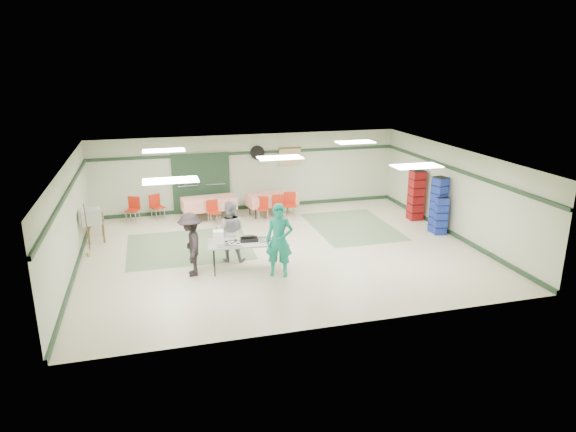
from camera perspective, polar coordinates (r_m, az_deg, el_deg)
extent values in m
plane|color=beige|center=(14.69, -0.83, -3.84)|extent=(11.00, 11.00, 0.00)
plane|color=silver|center=(13.96, -0.88, 6.58)|extent=(11.00, 11.00, 0.00)
plane|color=#B4BCA0|center=(18.53, -4.33, 4.90)|extent=(11.00, 0.00, 11.00)
plane|color=#B4BCA0|center=(10.20, 5.46, -5.43)|extent=(11.00, 0.00, 11.00)
plane|color=#B4BCA0|center=(14.02, -23.20, -0.47)|extent=(0.00, 9.00, 9.00)
plane|color=#B4BCA0|center=(16.46, 18.04, 2.54)|extent=(0.00, 9.00, 9.00)
cube|color=#1D3622|center=(18.37, -4.36, 7.01)|extent=(11.00, 0.06, 0.10)
cube|color=#1D3622|center=(18.82, -4.22, 1.04)|extent=(11.00, 0.06, 0.12)
cube|color=#1D3622|center=(13.83, -23.41, 2.31)|extent=(0.06, 9.00, 0.10)
cube|color=#1D3622|center=(14.42, -22.49, -5.35)|extent=(0.06, 9.00, 0.12)
cube|color=#1D3622|center=(16.30, 18.18, 4.92)|extent=(0.06, 9.00, 0.10)
cube|color=#1D3622|center=(16.80, 17.56, -1.72)|extent=(0.06, 9.00, 0.12)
cube|color=#64825F|center=(15.25, -10.93, -3.34)|extent=(3.50, 3.00, 0.01)
cube|color=#64825F|center=(16.87, 7.13, -1.15)|extent=(2.50, 3.50, 0.01)
cube|color=gray|center=(18.27, -11.07, 3.48)|extent=(0.90, 0.06, 2.10)
cube|color=gray|center=(18.35, -8.11, 3.69)|extent=(0.90, 0.06, 2.10)
cube|color=#1D3622|center=(18.28, -9.59, 3.57)|extent=(2.00, 0.03, 2.15)
cylinder|color=black|center=(18.40, -3.42, 7.05)|extent=(0.50, 0.10, 0.50)
cube|color=tan|center=(18.71, 0.22, 6.62)|extent=(0.80, 0.02, 0.60)
cube|color=#BBBBB6|center=(13.20, -4.47, -2.91)|extent=(2.10, 1.01, 0.04)
cylinder|color=black|center=(12.99, -8.17, -5.19)|extent=(0.04, 0.04, 0.72)
cylinder|color=black|center=(13.14, -0.46, -4.74)|extent=(0.04, 0.04, 0.72)
cylinder|color=black|center=(13.60, -8.27, -4.15)|extent=(0.04, 0.04, 0.72)
cylinder|color=black|center=(13.75, -0.91, -3.73)|extent=(0.04, 0.04, 0.72)
cube|color=silver|center=(13.26, -1.99, -2.64)|extent=(0.60, 0.48, 0.02)
cube|color=silver|center=(13.35, -4.78, -2.54)|extent=(0.58, 0.46, 0.02)
cube|color=silver|center=(13.02, -6.61, -3.12)|extent=(0.65, 0.51, 0.02)
cube|color=black|center=(13.22, -4.35, -2.61)|extent=(0.48, 0.32, 0.08)
cube|color=white|center=(13.04, -7.73, -2.37)|extent=(0.28, 0.26, 0.35)
imported|color=#138873|center=(12.72, -0.98, -2.74)|extent=(0.80, 0.67, 1.87)
imported|color=gray|center=(13.80, -6.45, -1.67)|extent=(0.97, 0.86, 1.67)
imported|color=black|center=(13.02, -10.75, -3.14)|extent=(0.61, 1.05, 1.62)
cube|color=red|center=(17.88, -1.79, 2.48)|extent=(1.84, 1.01, 0.05)
cube|color=red|center=(17.93, -1.78, 1.89)|extent=(1.84, 1.03, 0.40)
cylinder|color=black|center=(17.47, -3.62, 0.80)|extent=(0.04, 0.04, 0.72)
cylinder|color=black|center=(18.00, 0.72, 1.33)|extent=(0.04, 0.04, 0.72)
cylinder|color=black|center=(17.99, -4.27, 1.28)|extent=(0.04, 0.04, 0.72)
cylinder|color=black|center=(18.51, -0.03, 1.78)|extent=(0.04, 0.04, 0.72)
cube|color=red|center=(17.52, -8.81, 1.97)|extent=(1.85, 0.93, 0.05)
cube|color=red|center=(17.57, -8.78, 1.38)|extent=(1.85, 0.95, 0.40)
cylinder|color=black|center=(17.21, -10.97, 0.27)|extent=(0.04, 0.04, 0.72)
cylinder|color=black|center=(17.50, -6.16, 0.77)|extent=(0.04, 0.04, 0.72)
cylinder|color=black|center=(17.78, -11.30, 0.79)|extent=(0.04, 0.04, 0.72)
cylinder|color=black|center=(18.05, -6.63, 1.26)|extent=(0.04, 0.04, 0.72)
cube|color=red|center=(17.37, -1.03, 0.96)|extent=(0.41, 0.41, 0.04)
cube|color=red|center=(17.48, -1.15, 1.79)|extent=(0.39, 0.06, 0.39)
cylinder|color=silver|center=(17.26, -1.43, 0.09)|extent=(0.02, 0.02, 0.40)
cylinder|color=silver|center=(17.32, -0.43, 0.15)|extent=(0.02, 0.02, 0.40)
cylinder|color=silver|center=(17.55, -1.62, 0.38)|extent=(0.02, 0.02, 0.40)
cylinder|color=silver|center=(17.61, -0.63, 0.44)|extent=(0.02, 0.02, 0.40)
cube|color=red|center=(17.26, -2.79, 0.80)|extent=(0.44, 0.44, 0.04)
cube|color=red|center=(17.36, -2.81, 1.61)|extent=(0.38, 0.11, 0.38)
cylinder|color=silver|center=(17.17, -3.26, -0.04)|extent=(0.02, 0.02, 0.39)
cylinder|color=silver|center=(17.18, -2.26, -0.02)|extent=(0.02, 0.02, 0.39)
cylinder|color=silver|center=(17.46, -3.28, 0.25)|extent=(0.02, 0.02, 0.39)
cylinder|color=silver|center=(17.46, -2.30, 0.27)|extent=(0.02, 0.02, 0.39)
cube|color=red|center=(17.46, 0.23, 1.15)|extent=(0.49, 0.49, 0.04)
cube|color=red|center=(17.58, 0.19, 2.03)|extent=(0.41, 0.12, 0.41)
cylinder|color=silver|center=(17.36, -0.28, 0.24)|extent=(0.02, 0.02, 0.43)
cylinder|color=silver|center=(17.38, 0.81, 0.26)|extent=(0.02, 0.02, 0.43)
cylinder|color=silver|center=(17.68, -0.34, 0.55)|extent=(0.02, 0.02, 0.43)
cylinder|color=silver|center=(17.70, 0.73, 0.57)|extent=(0.02, 0.02, 0.43)
cube|color=red|center=(16.99, -8.23, 0.39)|extent=(0.44, 0.44, 0.04)
cube|color=red|center=(17.09, -8.43, 1.20)|extent=(0.38, 0.11, 0.38)
cylinder|color=silver|center=(16.88, -8.54, -0.51)|extent=(0.02, 0.02, 0.40)
cylinder|color=silver|center=(16.96, -7.57, -0.38)|extent=(0.02, 0.02, 0.40)
cylinder|color=silver|center=(17.15, -8.83, -0.24)|extent=(0.02, 0.02, 0.40)
cylinder|color=silver|center=(17.24, -7.88, -0.11)|extent=(0.02, 0.02, 0.40)
cube|color=red|center=(17.89, -14.28, 0.95)|extent=(0.54, 0.54, 0.04)
cube|color=red|center=(17.99, -14.61, 1.73)|extent=(0.37, 0.22, 0.40)
cylinder|color=silver|center=(17.75, -14.42, 0.04)|extent=(0.02, 0.02, 0.42)
cylinder|color=silver|center=(17.90, -13.54, 0.24)|extent=(0.02, 0.02, 0.42)
cylinder|color=silver|center=(18.02, -14.91, 0.26)|extent=(0.02, 0.02, 0.42)
cylinder|color=silver|center=(18.16, -14.04, 0.45)|extent=(0.02, 0.02, 0.42)
cube|color=red|center=(17.71, -16.90, 0.61)|extent=(0.54, 0.54, 0.04)
cube|color=red|center=(17.81, -16.72, 1.47)|extent=(0.39, 0.20, 0.41)
cylinder|color=silver|center=(17.71, -17.54, -0.24)|extent=(0.02, 0.02, 0.43)
cylinder|color=silver|center=(17.57, -16.58, -0.29)|extent=(0.02, 0.02, 0.43)
cylinder|color=silver|center=(17.99, -17.09, 0.06)|extent=(0.02, 0.02, 0.43)
cylinder|color=silver|center=(17.85, -16.15, 0.02)|extent=(0.02, 0.02, 0.43)
cube|color=#19389B|center=(16.57, 16.56, 0.08)|extent=(0.43, 0.43, 1.20)
cube|color=maroon|center=(17.80, 14.04, 2.27)|extent=(0.45, 0.45, 1.70)
cube|color=#19389B|center=(16.62, 16.37, 1.18)|extent=(0.48, 0.48, 1.78)
cube|color=brown|center=(16.35, -20.74, -0.12)|extent=(0.62, 0.87, 0.05)
cube|color=brown|center=(16.14, -21.32, -1.78)|extent=(0.05, 0.05, 0.70)
cube|color=brown|center=(16.14, -19.82, -1.62)|extent=(0.05, 0.05, 0.70)
cube|color=brown|center=(16.78, -21.36, -1.09)|extent=(0.05, 0.05, 0.70)
cube|color=brown|center=(16.78, -19.92, -0.93)|extent=(0.05, 0.05, 0.70)
cube|color=#ABABA7|center=(15.58, -21.05, -0.06)|extent=(0.61, 0.56, 0.42)
cylinder|color=brown|center=(15.19, -21.43, -1.31)|extent=(0.04, 0.23, 1.46)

